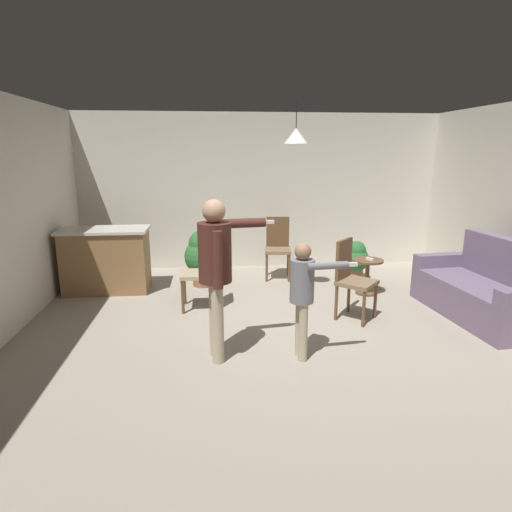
# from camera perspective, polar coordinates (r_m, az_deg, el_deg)

# --- Properties ---
(ground) EXTENTS (7.68, 7.68, 0.00)m
(ground) POSITION_cam_1_polar(r_m,az_deg,el_deg) (5.00, 4.70, -10.65)
(ground) COLOR #9E9384
(wall_back) EXTENTS (6.40, 0.10, 2.70)m
(wall_back) POSITION_cam_1_polar(r_m,az_deg,el_deg) (7.75, 0.63, 8.50)
(wall_back) COLOR silver
(wall_back) RESTS_ON ground
(couch_floral) EXTENTS (0.99, 1.86, 1.00)m
(couch_floral) POSITION_cam_1_polar(r_m,az_deg,el_deg) (6.18, 27.91, -4.15)
(couch_floral) COLOR slate
(couch_floral) RESTS_ON ground
(kitchen_counter) EXTENTS (1.26, 0.66, 0.95)m
(kitchen_counter) POSITION_cam_1_polar(r_m,az_deg,el_deg) (6.79, -19.15, -0.49)
(kitchen_counter) COLOR olive
(kitchen_counter) RESTS_ON ground
(side_table_by_couch) EXTENTS (0.44, 0.44, 0.52)m
(side_table_by_couch) POSITION_cam_1_polar(r_m,az_deg,el_deg) (6.53, 14.50, -2.10)
(side_table_by_couch) COLOR brown
(side_table_by_couch) RESTS_ON ground
(person_adult) EXTENTS (0.77, 0.54, 1.62)m
(person_adult) POSITION_cam_1_polar(r_m,az_deg,el_deg) (4.19, -5.25, -0.90)
(person_adult) COLOR tan
(person_adult) RESTS_ON ground
(person_child) EXTENTS (0.63, 0.35, 1.20)m
(person_child) POSITION_cam_1_polar(r_m,az_deg,el_deg) (4.28, 6.29, -4.26)
(person_child) COLOR tan
(person_child) RESTS_ON ground
(dining_chair_by_counter) EXTENTS (0.42, 0.42, 1.00)m
(dining_chair_by_counter) POSITION_cam_1_polar(r_m,az_deg,el_deg) (5.72, -7.12, -1.70)
(dining_chair_by_counter) COLOR brown
(dining_chair_by_counter) RESTS_ON ground
(dining_chair_near_wall) EXTENTS (0.59, 0.59, 1.00)m
(dining_chair_near_wall) POSITION_cam_1_polar(r_m,az_deg,el_deg) (5.48, 12.53, -2.63)
(dining_chair_near_wall) COLOR brown
(dining_chair_near_wall) RESTS_ON ground
(dining_chair_centre_back) EXTENTS (0.47, 0.47, 1.00)m
(dining_chair_centre_back) POSITION_cam_1_polar(r_m,az_deg,el_deg) (7.11, 2.89, 1.44)
(dining_chair_centre_back) COLOR brown
(dining_chair_centre_back) RESTS_ON ground
(potted_plant_corner) EXTENTS (0.58, 0.58, 0.88)m
(potted_plant_corner) POSITION_cam_1_polar(r_m,az_deg,el_deg) (6.72, -7.02, 0.11)
(potted_plant_corner) COLOR brown
(potted_plant_corner) RESTS_ON ground
(potted_plant_by_wall) EXTENTS (0.41, 0.41, 0.63)m
(potted_plant_by_wall) POSITION_cam_1_polar(r_m,az_deg,el_deg) (7.24, 13.11, -0.29)
(potted_plant_by_wall) COLOR brown
(potted_plant_by_wall) RESTS_ON ground
(spare_remote_on_table) EXTENTS (0.09, 0.13, 0.04)m
(spare_remote_on_table) POSITION_cam_1_polar(r_m,az_deg,el_deg) (6.44, 14.81, -0.39)
(spare_remote_on_table) COLOR white
(spare_remote_on_table) RESTS_ON side_table_by_couch
(ceiling_light_pendant) EXTENTS (0.32, 0.32, 0.55)m
(ceiling_light_pendant) POSITION_cam_1_polar(r_m,az_deg,el_deg) (5.91, 5.32, 15.54)
(ceiling_light_pendant) COLOR silver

